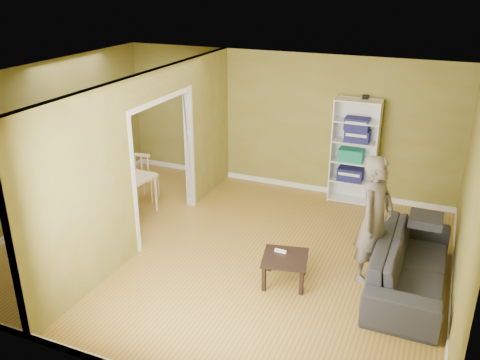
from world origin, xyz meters
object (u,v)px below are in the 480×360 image
at_px(coffee_table, 285,261).
at_px(chair_near, 99,201).
at_px(bookshelf, 355,151).
at_px(chair_far, 147,175).
at_px(person, 376,209).
at_px(chair_left, 84,180).
at_px(sofa, 411,257).
at_px(dining_table, 119,179).

bearing_deg(coffee_table, chair_near, 174.38).
height_order(bookshelf, chair_far, bookshelf).
distance_m(person, chair_left, 5.18).
xyz_separation_m(coffee_table, chair_far, (-3.20, 1.63, 0.14)).
relative_size(coffee_table, chair_left, 0.62).
xyz_separation_m(sofa, bookshelf, (-1.28, 2.51, 0.51)).
relative_size(sofa, bookshelf, 1.22).
relative_size(dining_table, chair_far, 1.17).
relative_size(bookshelf, chair_left, 2.00).
xyz_separation_m(sofa, chair_left, (-5.65, 0.41, 0.03)).
height_order(sofa, chair_near, chair_near).
xyz_separation_m(person, dining_table, (-4.36, 0.42, -0.43)).
bearing_deg(person, dining_table, 103.40).
height_order(sofa, bookshelf, bookshelf).
height_order(coffee_table, chair_far, chair_far).
distance_m(bookshelf, dining_table, 4.19).
bearing_deg(chair_left, chair_near, 63.36).
bearing_deg(bookshelf, coffee_table, -95.17).
relative_size(person, chair_far, 2.19).
bearing_deg(sofa, dining_table, 85.29).
relative_size(sofa, chair_left, 2.44).
relative_size(sofa, person, 1.11).
bearing_deg(chair_far, chair_near, 79.12).
relative_size(dining_table, chair_near, 1.14).
distance_m(person, chair_far, 4.41).
height_order(bookshelf, chair_left, bookshelf).
xyz_separation_m(bookshelf, chair_near, (-3.54, -2.75, -0.46)).
height_order(chair_left, chair_far, same).
relative_size(sofa, chair_far, 2.44).
relative_size(dining_table, chair_left, 1.17).
distance_m(sofa, person, 0.80).
distance_m(dining_table, chair_far, 0.67).
distance_m(bookshelf, coffee_table, 3.15).
height_order(sofa, person, person).
xyz_separation_m(dining_table, chair_near, (0.06, -0.66, -0.13)).
bearing_deg(chair_far, sofa, 159.22).
distance_m(coffee_table, chair_left, 4.21).
bearing_deg(coffee_table, sofa, 19.81).
xyz_separation_m(dining_table, chair_left, (-0.76, -0.01, -0.14)).
bearing_deg(bookshelf, sofa, -63.02).
height_order(coffee_table, chair_left, chair_left).
relative_size(chair_left, chair_near, 0.97).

